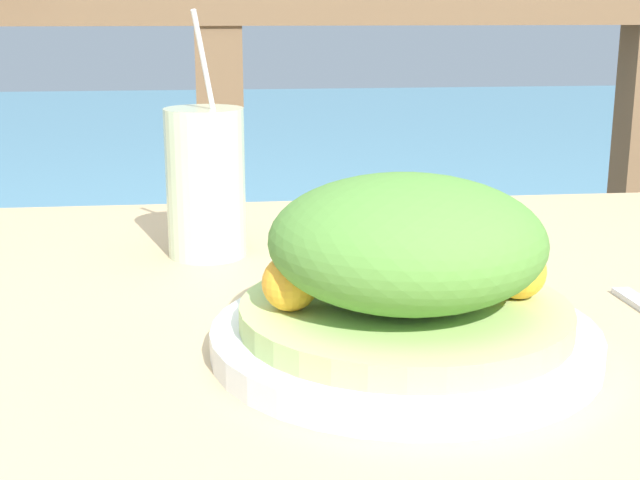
{
  "coord_description": "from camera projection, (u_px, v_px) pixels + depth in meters",
  "views": [
    {
      "loc": [
        -0.01,
        -0.76,
        1.0
      ],
      "look_at": [
        0.08,
        -0.06,
        0.81
      ],
      "focal_mm": 50.0,
      "sensor_mm": 36.0,
      "label": 1
    }
  ],
  "objects": [
    {
      "name": "patio_table",
      "position": [
        231.0,
        396.0,
        0.82
      ],
      "size": [
        1.26,
        0.74,
        0.75
      ],
      "color": "tan",
      "rests_on": "ground_plane"
    },
    {
      "name": "salad_plate",
      "position": [
        406.0,
        279.0,
        0.64
      ],
      "size": [
        0.28,
        0.28,
        0.13
      ],
      "color": "silver",
      "rests_on": "patio_table"
    },
    {
      "name": "drink_glass",
      "position": [
        206.0,
        183.0,
        0.89
      ],
      "size": [
        0.08,
        0.08,
        0.24
      ],
      "color": "beige",
      "rests_on": "patio_table"
    },
    {
      "name": "sea_backdrop",
      "position": [
        220.0,
        185.0,
        3.92
      ],
      "size": [
        12.0,
        4.0,
        0.48
      ],
      "color": "#568EA8",
      "rests_on": "ground_plane"
    },
    {
      "name": "railing_fence",
      "position": [
        222.0,
        184.0,
        1.39
      ],
      "size": [
        2.8,
        0.08,
        1.06
      ],
      "color": "brown",
      "rests_on": "ground_plane"
    }
  ]
}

